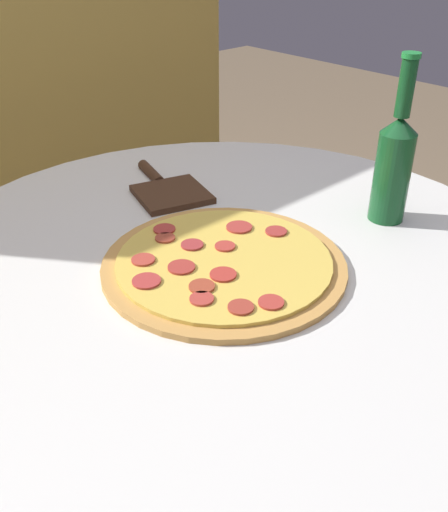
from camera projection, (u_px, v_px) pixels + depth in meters
The scene contains 4 objects.
table at pixel (224, 343), 1.02m from camera, with size 1.04×1.04×0.75m.
pizza at pixel (223, 263), 0.88m from camera, with size 0.38×0.38×0.02m.
beer_bottle at pixel (394, 163), 0.97m from camera, with size 0.06×0.06×0.29m.
pizza_paddle at pixel (167, 190), 1.12m from camera, with size 0.16×0.25×0.02m.
Camera 1 is at (-0.54, -0.59, 1.22)m, focal length 40.00 mm.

